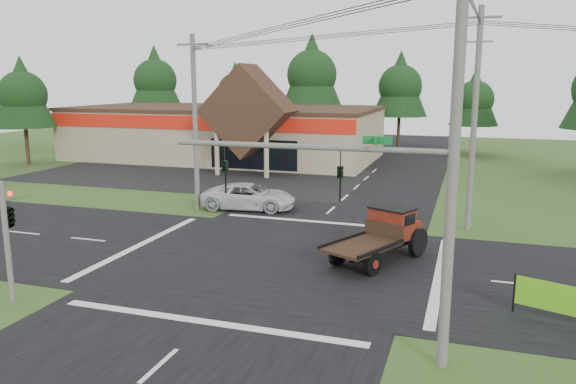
% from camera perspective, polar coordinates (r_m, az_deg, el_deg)
% --- Properties ---
extents(ground, '(120.00, 120.00, 0.00)m').
position_cam_1_polar(ground, '(25.16, -1.13, -6.86)').
color(ground, '#364F1C').
rests_on(ground, ground).
extents(road_ns, '(12.00, 120.00, 0.02)m').
position_cam_1_polar(road_ns, '(25.15, -1.13, -6.84)').
color(road_ns, black).
rests_on(road_ns, ground).
extents(road_ew, '(120.00, 12.00, 0.02)m').
position_cam_1_polar(road_ew, '(25.15, -1.13, -6.83)').
color(road_ew, black).
rests_on(road_ew, ground).
extents(parking_apron, '(28.00, 14.00, 0.02)m').
position_cam_1_polar(parking_apron, '(47.62, -9.55, 1.69)').
color(parking_apron, black).
rests_on(parking_apron, ground).
extents(cvs_building, '(30.40, 18.20, 9.19)m').
position_cam_1_polar(cvs_building, '(57.45, -6.26, 6.18)').
color(cvs_building, tan).
rests_on(cvs_building, ground).
extents(traffic_signal_mast, '(8.12, 0.24, 7.00)m').
position_cam_1_polar(traffic_signal_mast, '(15.58, 10.00, -1.53)').
color(traffic_signal_mast, '#595651').
rests_on(traffic_signal_mast, ground).
extents(traffic_signal_corner, '(0.53, 2.48, 4.40)m').
position_cam_1_polar(traffic_signal_corner, '(22.09, -26.63, -1.18)').
color(traffic_signal_corner, '#595651').
rests_on(traffic_signal_corner, ground).
extents(utility_pole_nr, '(2.00, 0.30, 11.00)m').
position_cam_1_polar(utility_pole_nr, '(15.23, 16.43, 2.53)').
color(utility_pole_nr, '#595651').
rests_on(utility_pole_nr, ground).
extents(utility_pole_nw, '(2.00, 0.30, 10.50)m').
position_cam_1_polar(utility_pole_nw, '(34.54, -9.42, 7.08)').
color(utility_pole_nw, '#595651').
rests_on(utility_pole_nw, ground).
extents(utility_pole_ne, '(2.00, 0.30, 11.50)m').
position_cam_1_polar(utility_pole_ne, '(30.62, 18.41, 7.08)').
color(utility_pole_ne, '#595651').
rests_on(utility_pole_ne, ground).
extents(utility_pole_n, '(2.00, 0.30, 11.20)m').
position_cam_1_polar(utility_pole_n, '(44.61, 18.41, 8.03)').
color(utility_pole_n, '#595651').
rests_on(utility_pole_n, ground).
extents(tree_row_a, '(6.72, 6.72, 12.12)m').
position_cam_1_polar(tree_row_a, '(73.14, -13.35, 11.17)').
color(tree_row_a, '#332316').
rests_on(tree_row_a, ground).
extents(tree_row_b, '(5.60, 5.60, 10.10)m').
position_cam_1_polar(tree_row_b, '(70.34, -5.35, 10.33)').
color(tree_row_b, '#332316').
rests_on(tree_row_b, ground).
extents(tree_row_c, '(7.28, 7.28, 13.13)m').
position_cam_1_polar(tree_row_c, '(66.04, 2.44, 12.06)').
color(tree_row_c, '#332316').
rests_on(tree_row_c, ground).
extents(tree_row_d, '(6.16, 6.16, 11.11)m').
position_cam_1_polar(tree_row_d, '(65.04, 11.33, 10.68)').
color(tree_row_d, '#332316').
rests_on(tree_row_d, ground).
extents(tree_row_e, '(5.04, 5.04, 9.09)m').
position_cam_1_polar(tree_row_e, '(62.59, 18.43, 9.08)').
color(tree_row_e, '#332316').
rests_on(tree_row_e, ground).
extents(tree_side_w, '(5.60, 5.60, 10.10)m').
position_cam_1_polar(tree_side_w, '(58.35, -25.38, 9.12)').
color(tree_side_w, '#332316').
rests_on(tree_side_w, ground).
extents(antique_flatbed_truck, '(4.26, 5.89, 2.31)m').
position_cam_1_polar(antique_flatbed_truck, '(24.81, 9.07, -4.47)').
color(antique_flatbed_truck, '#5E140D').
rests_on(antique_flatbed_truck, ground).
extents(white_pickup, '(6.00, 3.35, 1.59)m').
position_cam_1_polar(white_pickup, '(34.67, -3.96, -0.45)').
color(white_pickup, silver).
rests_on(white_pickup, ground).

